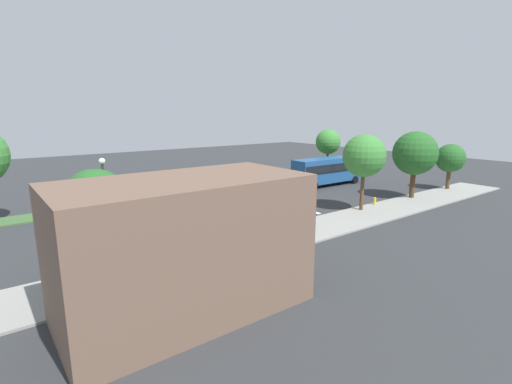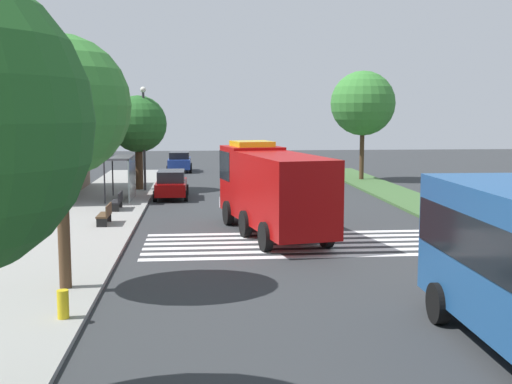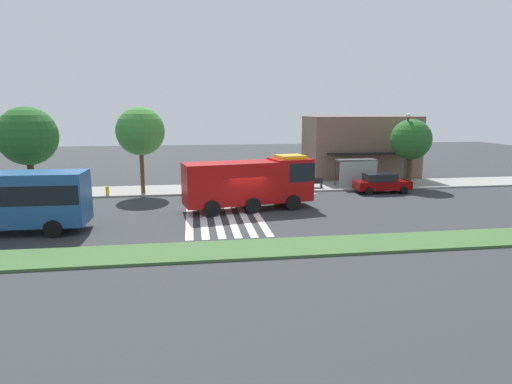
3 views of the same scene
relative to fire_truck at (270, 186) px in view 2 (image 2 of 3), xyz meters
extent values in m
plane|color=#2D3033|center=(-0.53, -0.94, -2.03)|extent=(120.00, 120.00, 0.00)
cube|color=gray|center=(-0.53, 8.15, -1.96)|extent=(60.00, 4.71, 0.14)
cube|color=#3D6033|center=(-0.53, -9.16, -1.96)|extent=(60.00, 3.00, 0.14)
cube|color=silver|center=(-4.55, -0.94, -2.03)|extent=(0.45, 12.11, 0.01)
cube|color=silver|center=(-3.65, -0.94, -2.03)|extent=(0.45, 12.11, 0.01)
cube|color=silver|center=(-2.75, -0.94, -2.03)|extent=(0.45, 12.11, 0.01)
cube|color=silver|center=(-1.85, -0.94, -2.03)|extent=(0.45, 12.11, 0.01)
cube|color=silver|center=(-0.95, -0.94, -2.03)|extent=(0.45, 12.11, 0.01)
cube|color=silver|center=(-0.05, -0.94, -2.03)|extent=(0.45, 12.11, 0.01)
cube|color=#A50C0C|center=(2.73, 0.52, 0.02)|extent=(3.13, 2.88, 3.00)
cube|color=#A50C0C|center=(-1.72, -0.33, -0.04)|extent=(6.69, 3.56, 2.88)
cube|color=black|center=(3.14, 0.60, 0.62)|extent=(2.38, 2.76, 1.32)
cube|color=silver|center=(4.17, 0.80, -1.23)|extent=(0.69, 2.41, 0.50)
cube|color=yellow|center=(2.73, 0.52, 1.64)|extent=(2.19, 2.02, 0.24)
cylinder|color=black|center=(2.24, 1.66, -1.48)|extent=(1.14, 0.50, 1.10)
cylinder|color=black|center=(2.69, -0.71, -1.48)|extent=(1.14, 0.50, 1.10)
cylinder|color=black|center=(-3.51, 0.55, -1.48)|extent=(1.14, 0.50, 1.10)
cylinder|color=black|center=(-3.06, -1.81, -1.48)|extent=(1.14, 0.50, 1.10)
cylinder|color=black|center=(-0.70, 1.09, -1.48)|extent=(1.14, 0.50, 1.10)
cylinder|color=black|center=(-0.25, -1.27, -1.48)|extent=(1.14, 0.50, 1.10)
cube|color=#720505|center=(11.74, 4.59, -1.36)|extent=(4.70, 1.76, 0.71)
cube|color=black|center=(11.51, 4.59, -0.68)|extent=(2.63, 1.55, 0.64)
cylinder|color=black|center=(13.29, 5.47, -1.71)|extent=(0.64, 0.22, 0.64)
cylinder|color=black|center=(13.29, 3.72, -1.71)|extent=(0.64, 0.22, 0.64)
cylinder|color=black|center=(10.19, 5.47, -1.71)|extent=(0.64, 0.22, 0.64)
cylinder|color=black|center=(10.20, 3.71, -1.71)|extent=(0.64, 0.22, 0.64)
cube|color=navy|center=(29.10, 4.59, -1.30)|extent=(4.43, 1.91, 0.82)
cube|color=black|center=(28.88, 4.59, -0.61)|extent=(2.48, 1.67, 0.58)
cylinder|color=black|center=(30.56, 5.54, -1.71)|extent=(0.64, 0.22, 0.64)
cylinder|color=black|center=(30.56, 3.65, -1.71)|extent=(0.64, 0.22, 0.64)
cylinder|color=black|center=(27.64, 5.53, -1.71)|extent=(0.64, 0.22, 0.64)
cylinder|color=black|center=(27.64, 3.64, -1.71)|extent=(0.64, 0.22, 0.64)
cylinder|color=black|center=(-11.96, -2.77, -1.53)|extent=(1.01, 0.32, 1.00)
cube|color=#4C4C51|center=(10.44, 7.44, 0.51)|extent=(3.50, 1.40, 0.12)
cube|color=#8C9E99|center=(10.44, 6.78, -0.69)|extent=(3.50, 0.08, 2.40)
cylinder|color=#333338|center=(8.74, 8.09, -0.69)|extent=(0.08, 0.08, 2.40)
cylinder|color=#333338|center=(12.14, 8.09, -0.69)|extent=(0.08, 0.08, 2.40)
cube|color=black|center=(6.44, 7.21, -1.48)|extent=(1.60, 0.50, 0.08)
cube|color=black|center=(6.44, 6.99, -1.22)|extent=(1.60, 0.06, 0.45)
cube|color=black|center=(5.72, 7.21, -1.71)|extent=(0.08, 0.45, 0.37)
cube|color=black|center=(7.16, 7.21, -1.71)|extent=(0.08, 0.45, 0.37)
cube|color=#4C3823|center=(2.11, 7.21, -1.48)|extent=(1.60, 0.50, 0.08)
cube|color=#4C3823|center=(2.11, 6.99, -1.22)|extent=(1.60, 0.06, 0.45)
cube|color=black|center=(1.39, 7.21, -1.71)|extent=(0.08, 0.45, 0.37)
cube|color=black|center=(2.83, 7.21, -1.71)|extent=(0.08, 0.45, 0.37)
cylinder|color=#2D2D30|center=(14.66, 6.39, 1.21)|extent=(0.16, 0.16, 6.20)
sphere|color=white|center=(14.66, 6.39, 4.49)|extent=(0.36, 0.36, 0.36)
cube|color=brown|center=(13.14, 13.29, 1.14)|extent=(11.15, 5.57, 6.34)
cube|color=black|center=(13.14, 10.10, 0.77)|extent=(8.92, 0.80, 0.16)
cylinder|color=#513823|center=(-8.39, 6.79, -0.01)|extent=(0.34, 0.34, 3.76)
sphere|color=#387F33|center=(-8.39, 6.79, 3.24)|extent=(3.94, 3.94, 3.94)
cylinder|color=#47301E|center=(15.27, 6.79, -0.42)|extent=(0.49, 0.49, 2.95)
sphere|color=#235B23|center=(15.27, 6.79, 2.33)|extent=(3.65, 3.65, 3.65)
cylinder|color=#47301E|center=(20.17, -9.16, 0.09)|extent=(0.33, 0.33, 3.96)
sphere|color=#387F33|center=(20.17, -9.16, 3.73)|extent=(4.75, 4.75, 4.75)
cylinder|color=gold|center=(-11.19, 6.29, -1.54)|extent=(0.28, 0.28, 0.70)
camera|label=1|loc=(20.43, 28.22, 7.16)|focal=26.34mm
camera|label=2|loc=(-26.57, 3.00, 3.06)|focal=44.98mm
camera|label=3|loc=(-4.31, -29.96, 4.95)|focal=30.50mm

